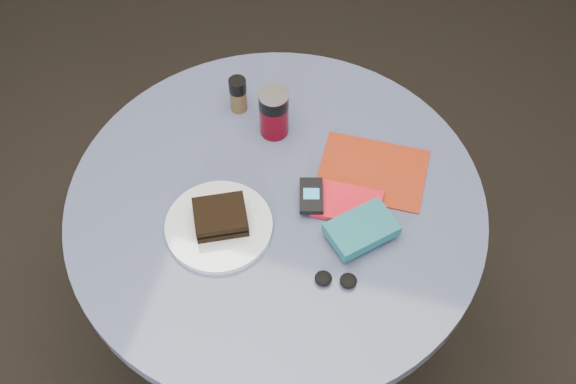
% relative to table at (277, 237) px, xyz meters
% --- Properties ---
extents(ground, '(4.00, 4.00, 0.00)m').
position_rel_table_xyz_m(ground, '(0.00, 0.00, -0.59)').
color(ground, black).
rests_on(ground, ground).
extents(table, '(1.00, 1.00, 0.75)m').
position_rel_table_xyz_m(table, '(0.00, 0.00, 0.00)').
color(table, black).
rests_on(table, ground).
extents(plate, '(0.25, 0.25, 0.02)m').
position_rel_table_xyz_m(plate, '(-0.11, -0.11, 0.17)').
color(plate, silver).
rests_on(plate, table).
extents(sandwich, '(0.15, 0.14, 0.04)m').
position_rel_table_xyz_m(sandwich, '(-0.10, -0.10, 0.20)').
color(sandwich, black).
rests_on(sandwich, plate).
extents(soda_can, '(0.09, 0.09, 0.14)m').
position_rel_table_xyz_m(soda_can, '(-0.06, 0.21, 0.23)').
color(soda_can, '#570410').
rests_on(soda_can, table).
extents(pepper_grinder, '(0.05, 0.05, 0.10)m').
position_rel_table_xyz_m(pepper_grinder, '(-0.17, 0.26, 0.22)').
color(pepper_grinder, '#4B3820').
rests_on(pepper_grinder, table).
extents(magazine, '(0.26, 0.20, 0.00)m').
position_rel_table_xyz_m(magazine, '(0.20, 0.15, 0.17)').
color(magazine, maroon).
rests_on(magazine, table).
extents(red_book, '(0.16, 0.11, 0.01)m').
position_rel_table_xyz_m(red_book, '(0.17, 0.03, 0.17)').
color(red_book, red).
rests_on(red_book, magazine).
extents(novel, '(0.18, 0.18, 0.03)m').
position_rel_table_xyz_m(novel, '(0.21, -0.04, 0.20)').
color(novel, '#145562').
rests_on(novel, red_book).
extents(mp3_player, '(0.08, 0.11, 0.02)m').
position_rel_table_xyz_m(mp3_player, '(0.08, 0.02, 0.19)').
color(mp3_player, black).
rests_on(mp3_player, red_book).
extents(headphones, '(0.10, 0.05, 0.02)m').
position_rel_table_xyz_m(headphones, '(0.19, -0.17, 0.17)').
color(headphones, black).
rests_on(headphones, table).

